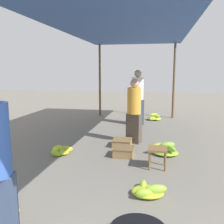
{
  "coord_description": "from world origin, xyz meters",
  "views": [
    {
      "loc": [
        0.88,
        -1.0,
        1.73
      ],
      "look_at": [
        0.0,
        3.62,
        0.95
      ],
      "focal_mm": 40.0,
      "sensor_mm": 36.0,
      "label": 1
    }
  ],
  "objects_px": {
    "banana_pile_left_1": "(61,151)",
    "banana_pile_right_1": "(154,118)",
    "banana_pile_right_0": "(149,191)",
    "crate_mid": "(124,152)",
    "stool": "(158,152)",
    "shopper_walking_mid": "(134,110)",
    "banana_pile_right_2": "(165,149)",
    "crate_near": "(122,143)",
    "shopper_walking_far": "(138,97)"
  },
  "relations": [
    {
      "from": "banana_pile_left_1",
      "to": "crate_mid",
      "type": "bearing_deg",
      "value": 6.24
    },
    {
      "from": "banana_pile_left_1",
      "to": "crate_near",
      "type": "xyz_separation_m",
      "value": [
        1.18,
        0.81,
        0.01
      ]
    },
    {
      "from": "banana_pile_left_1",
      "to": "shopper_walking_mid",
      "type": "xyz_separation_m",
      "value": [
        1.41,
        1.16,
        0.73
      ]
    },
    {
      "from": "banana_pile_left_1",
      "to": "crate_mid",
      "type": "height_order",
      "value": "banana_pile_left_1"
    },
    {
      "from": "shopper_walking_mid",
      "to": "stool",
      "type": "bearing_deg",
      "value": -69.07
    },
    {
      "from": "shopper_walking_mid",
      "to": "shopper_walking_far",
      "type": "xyz_separation_m",
      "value": [
        -0.11,
        2.12,
        0.11
      ]
    },
    {
      "from": "banana_pile_left_1",
      "to": "crate_near",
      "type": "bearing_deg",
      "value": 34.57
    },
    {
      "from": "banana_pile_right_1",
      "to": "shopper_walking_mid",
      "type": "xyz_separation_m",
      "value": [
        -0.42,
        -2.95,
        0.72
      ]
    },
    {
      "from": "crate_near",
      "to": "banana_pile_right_2",
      "type": "bearing_deg",
      "value": -23.16
    },
    {
      "from": "banana_pile_right_0",
      "to": "banana_pile_right_1",
      "type": "xyz_separation_m",
      "value": [
        -0.06,
        5.53,
        0.01
      ]
    },
    {
      "from": "banana_pile_right_2",
      "to": "crate_mid",
      "type": "height_order",
      "value": "banana_pile_right_2"
    },
    {
      "from": "crate_mid",
      "to": "banana_pile_right_1",
      "type": "bearing_deg",
      "value": 82.56
    },
    {
      "from": "stool",
      "to": "shopper_walking_mid",
      "type": "relative_size",
      "value": 0.24
    },
    {
      "from": "stool",
      "to": "banana_pile_right_1",
      "type": "xyz_separation_m",
      "value": [
        -0.17,
        4.48,
        -0.22
      ]
    },
    {
      "from": "stool",
      "to": "banana_pile_right_0",
      "type": "xyz_separation_m",
      "value": [
        -0.11,
        -1.05,
        -0.23
      ]
    },
    {
      "from": "stool",
      "to": "shopper_walking_far",
      "type": "relative_size",
      "value": 0.21
    },
    {
      "from": "stool",
      "to": "shopper_walking_far",
      "type": "bearing_deg",
      "value": 100.7
    },
    {
      "from": "banana_pile_right_2",
      "to": "crate_mid",
      "type": "xyz_separation_m",
      "value": [
        -0.84,
        -0.25,
        -0.02
      ]
    },
    {
      "from": "banana_pile_right_2",
      "to": "stool",
      "type": "bearing_deg",
      "value": -101.6
    },
    {
      "from": "banana_pile_left_1",
      "to": "banana_pile_right_1",
      "type": "height_order",
      "value": "banana_pile_right_1"
    },
    {
      "from": "banana_pile_right_1",
      "to": "banana_pile_right_2",
      "type": "xyz_separation_m",
      "value": [
        0.32,
        -3.72,
        0.03
      ]
    },
    {
      "from": "stool",
      "to": "crate_near",
      "type": "xyz_separation_m",
      "value": [
        -0.81,
        1.18,
        -0.22
      ]
    },
    {
      "from": "banana_pile_left_1",
      "to": "banana_pile_right_2",
      "type": "bearing_deg",
      "value": 10.45
    },
    {
      "from": "banana_pile_left_1",
      "to": "stool",
      "type": "bearing_deg",
      "value": -10.43
    },
    {
      "from": "banana_pile_left_1",
      "to": "banana_pile_right_0",
      "type": "distance_m",
      "value": 2.36
    },
    {
      "from": "shopper_walking_mid",
      "to": "shopper_walking_far",
      "type": "bearing_deg",
      "value": 92.85
    },
    {
      "from": "banana_pile_right_2",
      "to": "shopper_walking_mid",
      "type": "height_order",
      "value": "shopper_walking_mid"
    },
    {
      "from": "banana_pile_right_0",
      "to": "crate_mid",
      "type": "relative_size",
      "value": 1.26
    },
    {
      "from": "banana_pile_right_0",
      "to": "crate_near",
      "type": "relative_size",
      "value": 1.2
    },
    {
      "from": "banana_pile_left_1",
      "to": "banana_pile_right_1",
      "type": "bearing_deg",
      "value": 66.08
    },
    {
      "from": "stool",
      "to": "shopper_walking_far",
      "type": "xyz_separation_m",
      "value": [
        -0.69,
        3.65,
        0.61
      ]
    },
    {
      "from": "crate_near",
      "to": "shopper_walking_far",
      "type": "xyz_separation_m",
      "value": [
        0.13,
        2.47,
        0.83
      ]
    },
    {
      "from": "banana_pile_right_0",
      "to": "shopper_walking_far",
      "type": "height_order",
      "value": "shopper_walking_far"
    },
    {
      "from": "stool",
      "to": "banana_pile_right_2",
      "type": "distance_m",
      "value": 0.8
    },
    {
      "from": "stool",
      "to": "crate_mid",
      "type": "distance_m",
      "value": 0.88
    },
    {
      "from": "banana_pile_right_2",
      "to": "crate_mid",
      "type": "bearing_deg",
      "value": -163.26
    },
    {
      "from": "banana_pile_right_2",
      "to": "shopper_walking_far",
      "type": "distance_m",
      "value": 3.11
    },
    {
      "from": "crate_mid",
      "to": "banana_pile_left_1",
      "type": "bearing_deg",
      "value": -173.76
    },
    {
      "from": "banana_pile_right_0",
      "to": "stool",
      "type": "bearing_deg",
      "value": 84.27
    },
    {
      "from": "shopper_walking_far",
      "to": "banana_pile_right_1",
      "type": "bearing_deg",
      "value": 57.89
    },
    {
      "from": "banana_pile_right_0",
      "to": "banana_pile_right_2",
      "type": "distance_m",
      "value": 1.83
    },
    {
      "from": "banana_pile_right_0",
      "to": "banana_pile_right_2",
      "type": "height_order",
      "value": "banana_pile_right_2"
    },
    {
      "from": "banana_pile_right_1",
      "to": "crate_near",
      "type": "bearing_deg",
      "value": -101.1
    },
    {
      "from": "crate_mid",
      "to": "shopper_walking_far",
      "type": "distance_m",
      "value": 3.24
    },
    {
      "from": "banana_pile_right_1",
      "to": "shopper_walking_far",
      "type": "bearing_deg",
      "value": -122.11
    },
    {
      "from": "banana_pile_right_0",
      "to": "crate_near",
      "type": "xyz_separation_m",
      "value": [
        -0.71,
        2.22,
        0.02
      ]
    },
    {
      "from": "crate_mid",
      "to": "shopper_walking_far",
      "type": "bearing_deg",
      "value": 90.07
    },
    {
      "from": "banana_pile_right_0",
      "to": "banana_pile_right_1",
      "type": "distance_m",
      "value": 5.53
    },
    {
      "from": "shopper_walking_mid",
      "to": "crate_mid",
      "type": "bearing_deg",
      "value": -95.73
    },
    {
      "from": "banana_pile_right_1",
      "to": "shopper_walking_mid",
      "type": "height_order",
      "value": "shopper_walking_mid"
    }
  ]
}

